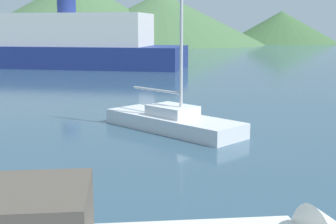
{
  "coord_description": "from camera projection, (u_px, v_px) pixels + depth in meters",
  "views": [
    {
      "loc": [
        1.16,
        -0.77,
        3.91
      ],
      "look_at": [
        -0.39,
        14.0,
        1.2
      ],
      "focal_mm": 50.0,
      "sensor_mm": 36.0,
      "label": 1
    }
  ],
  "objects": [
    {
      "name": "sailboat_inner",
      "position": [
        173.0,
        120.0,
        17.89
      ],
      "size": [
        5.73,
        5.14,
        7.37
      ],
      "rotation": [
        0.0,
        0.0,
        -0.68
      ],
      "color": "silver",
      "rests_on": "ground_plane"
    },
    {
      "name": "ferry_distant",
      "position": [
        68.0,
        44.0,
        46.06
      ],
      "size": [
        23.48,
        9.41,
        6.79
      ],
      "rotation": [
        0.0,
        0.0,
        -0.1
      ],
      "color": "navy",
      "rests_on": "ground_plane"
    },
    {
      "name": "hill_west",
      "position": [
        76.0,
        12.0,
        105.21
      ],
      "size": [
        53.02,
        53.02,
        14.53
      ],
      "color": "#476B42",
      "rests_on": "ground_plane"
    },
    {
      "name": "hill_central",
      "position": [
        161.0,
        18.0,
        106.55
      ],
      "size": [
        47.4,
        47.4,
        11.61
      ],
      "color": "#476B42",
      "rests_on": "ground_plane"
    },
    {
      "name": "hill_east",
      "position": [
        281.0,
        27.0,
        113.36
      ],
      "size": [
        27.3,
        27.3,
        7.7
      ],
      "color": "#3D6038",
      "rests_on": "ground_plane"
    }
  ]
}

